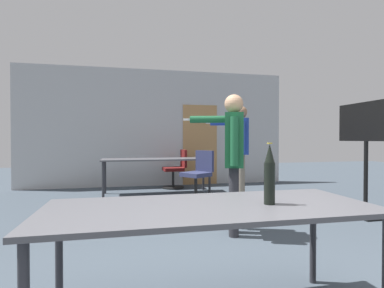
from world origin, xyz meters
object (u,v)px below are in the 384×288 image
object	(u,v)px
tv_screen	(366,144)
office_chair_side_rolled	(176,170)
person_near_casual	(233,149)
person_center_tall	(240,143)
office_chair_near_pushed	(198,176)
beer_bottle	(270,175)

from	to	relation	value
tv_screen	office_chair_side_rolled	xyz separation A→B (m)	(-2.38, 3.21, -0.67)
person_near_casual	office_chair_side_rolled	distance (m)	3.66
person_center_tall	office_chair_near_pushed	bearing A→B (deg)	87.88
person_near_casual	office_chair_near_pushed	distance (m)	2.35
office_chair_side_rolled	beer_bottle	distance (m)	5.34
office_chair_side_rolled	office_chair_near_pushed	xyz separation A→B (m)	(0.22, -1.34, 0.02)
person_near_casual	office_chair_side_rolled	bearing A→B (deg)	20.51
person_center_tall	beer_bottle	size ratio (longest dim) A/B	4.60
person_center_tall	beer_bottle	distance (m)	3.93
tv_screen	person_near_casual	distance (m)	2.31
office_chair_near_pushed	beer_bottle	world-z (taller)	beer_bottle
tv_screen	beer_bottle	bearing A→B (deg)	-51.62
person_near_casual	beer_bottle	distance (m)	1.75
person_center_tall	office_chair_near_pushed	xyz separation A→B (m)	(-0.77, 0.26, -0.65)
tv_screen	person_near_casual	bearing A→B (deg)	-80.22
tv_screen	person_center_tall	world-z (taller)	person_center_tall
tv_screen	beer_bottle	xyz separation A→B (m)	(-2.65, -2.10, -0.16)
person_center_tall	office_chair_near_pushed	world-z (taller)	person_center_tall
office_chair_side_rolled	office_chair_near_pushed	size ratio (longest dim) A/B	0.97
person_near_casual	office_chair_side_rolled	xyz separation A→B (m)	(-0.11, 3.60, -0.62)
office_chair_side_rolled	person_near_casual	bearing A→B (deg)	178.48
tv_screen	person_near_casual	size ratio (longest dim) A/B	1.01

